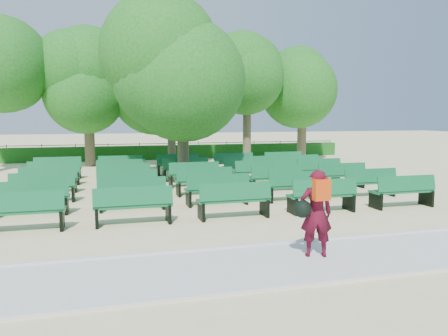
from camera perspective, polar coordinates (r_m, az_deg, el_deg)
name	(u,v)px	position (r m, az deg, el deg)	size (l,w,h in m)	color
ground	(203,196)	(15.39, -2.81, -3.71)	(120.00, 120.00, 0.00)	beige
paving	(289,263)	(8.54, 8.49, -12.16)	(30.00, 2.20, 0.06)	silver
curb	(267,245)	(9.55, 5.64, -9.95)	(30.00, 0.12, 0.10)	silver
hedge	(155,152)	(29.05, -8.94, 2.03)	(26.00, 0.70, 0.90)	#195D19
fence	(155,159)	(29.49, -9.01, 1.22)	(26.00, 0.10, 1.02)	black
tree_line	(164,166)	(25.15, -7.86, 0.30)	(21.80, 6.80, 7.04)	#23711F
bench_array	(198,188)	(16.59, -3.35, -2.59)	(2.04, 0.74, 1.26)	#106032
tree_among	(182,72)	(18.38, -5.47, 12.32)	(5.06, 5.06, 6.88)	brown
person	(315,212)	(8.68, 11.83, -5.64)	(0.85, 0.56, 1.71)	#4B0A1A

